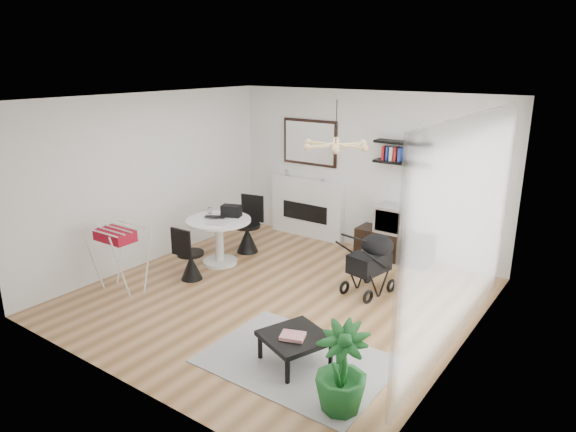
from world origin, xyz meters
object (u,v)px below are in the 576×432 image
Objects in this scene: tv_console at (394,245)px; stroller at (371,265)px; drying_rack at (121,258)px; coffee_table at (295,338)px; potted_plant at (341,369)px; crt_tv at (393,219)px; fireplace at (307,200)px; dining_table at (219,234)px.

stroller reaches higher than tv_console.
drying_rack reaches higher than coffee_table.
coffee_table is at bearing -2.12° from drying_rack.
drying_rack is at bearing 178.34° from coffee_table.
drying_rack reaches higher than potted_plant.
stroller is (0.30, -1.35, -0.29)m from crt_tv.
fireplace is 4.29× the size of crt_tv.
coffee_table is (2.62, -1.65, -0.19)m from dining_table.
fireplace is 5.03m from potted_plant.
drying_rack is 3.05m from coffee_table.
drying_rack is (-2.62, -3.39, 0.27)m from tv_console.
dining_table is at bearing -139.91° from crt_tv.
tv_console is at bearing 51.83° from drying_rack.
tv_console is (1.81, -0.15, -0.45)m from fireplace.
crt_tv is 4.07m from potted_plant.
dining_table is 1.16× the size of potted_plant.
stroller is at bearing -36.04° from fireplace.
crt_tv is 0.52× the size of drying_rack.
crt_tv is at bearing -5.03° from fireplace.
drying_rack is (-2.58, -3.38, -0.18)m from crt_tv.
stroller reaches higher than dining_table.
fireplace is 2.59× the size of coffee_table.
stroller is (2.46, 0.47, -0.10)m from dining_table.
crt_tv is 2.83m from dining_table.
drying_rack is at bearing 172.86° from potted_plant.
dining_table is 3.10m from coffee_table.
stroller is 2.68m from potted_plant.
tv_console is at bearing 112.16° from stroller.
coffee_table is 0.89m from potted_plant.
dining_table is (-0.39, -1.97, -0.19)m from fireplace.
coffee_table is at bearing -58.41° from fireplace.
tv_console is 3.50m from coffee_table.
fireplace is 2.02m from dining_table.
dining_table is at bearing -101.14° from fireplace.
fireplace reaches higher than crt_tv.
coffee_table is (0.42, -3.47, 0.07)m from tv_console.
tv_console is 1.34× the size of stroller.
tv_console is 2.49× the size of crt_tv.
drying_rack is at bearing -133.53° from stroller.
fireplace is 1.72× the size of tv_console.
dining_table is at bearing 149.04° from potted_plant.
drying_rack is at bearing -127.30° from crt_tv.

